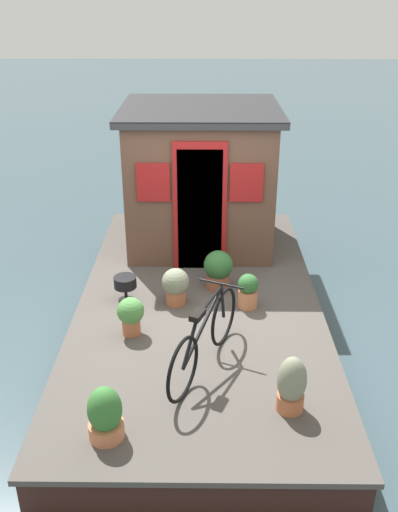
{
  "coord_description": "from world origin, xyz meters",
  "views": [
    {
      "loc": [
        -6.16,
        -0.06,
        4.04
      ],
      "look_at": [
        -0.2,
        0.0,
        1.16
      ],
      "focal_mm": 39.31,
      "sensor_mm": 36.0,
      "label": 1
    }
  ],
  "objects": [
    {
      "name": "ground_plane",
      "position": [
        0.0,
        0.0,
        0.0
      ],
      "size": [
        60.0,
        60.0,
        0.0
      ],
      "primitive_type": "plane",
      "color": "#384C54"
    },
    {
      "name": "houseboat_deck",
      "position": [
        0.0,
        0.0,
        0.23
      ],
      "size": [
        5.85,
        3.02,
        0.46
      ],
      "color": "#4C4742",
      "rests_on": "ground_plane"
    },
    {
      "name": "houseboat_cabin",
      "position": [
        1.81,
        0.0,
        1.5
      ],
      "size": [
        2.05,
        2.25,
        2.06
      ],
      "color": "brown",
      "rests_on": "houseboat_deck"
    },
    {
      "name": "bicycle",
      "position": [
        -1.42,
        -0.07,
        0.83
      ],
      "size": [
        1.55,
        0.76,
        0.79
      ],
      "color": "black",
      "rests_on": "houseboat_deck"
    },
    {
      "name": "potted_plant_ivy",
      "position": [
        -0.11,
        0.29,
        0.72
      ],
      "size": [
        0.34,
        0.34,
        0.47
      ],
      "color": "#B2603D",
      "rests_on": "houseboat_deck"
    },
    {
      "name": "potted_plant_succulent",
      "position": [
        -0.19,
        -0.6,
        0.69
      ],
      "size": [
        0.25,
        0.25,
        0.44
      ],
      "color": "#C6754C",
      "rests_on": "houseboat_deck"
    },
    {
      "name": "potted_plant_lavender",
      "position": [
        -2.42,
        0.79,
        0.7
      ],
      "size": [
        0.31,
        0.31,
        0.52
      ],
      "color": "#C6754C",
      "rests_on": "houseboat_deck"
    },
    {
      "name": "potted_plant_thyme",
      "position": [
        -0.8,
        0.76,
        0.72
      ],
      "size": [
        0.31,
        0.31,
        0.46
      ],
      "color": "#B2603D",
      "rests_on": "houseboat_deck"
    },
    {
      "name": "potted_plant_fern",
      "position": [
        -2.05,
        -0.87,
        0.74
      ],
      "size": [
        0.27,
        0.27,
        0.58
      ],
      "color": "#B2603D",
      "rests_on": "houseboat_deck"
    },
    {
      "name": "potted_plant_geranium",
      "position": [
        0.31,
        -0.24,
        0.73
      ],
      "size": [
        0.38,
        0.38,
        0.52
      ],
      "color": "#935138",
      "rests_on": "houseboat_deck"
    },
    {
      "name": "charcoal_grill",
      "position": [
        -0.06,
        0.92,
        0.71
      ],
      "size": [
        0.28,
        0.28,
        0.34
      ],
      "color": "black",
      "rests_on": "houseboat_deck"
    }
  ]
}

